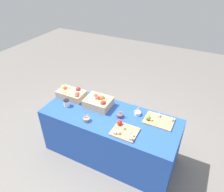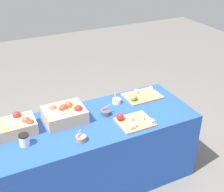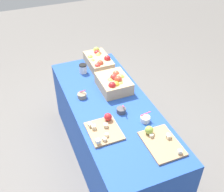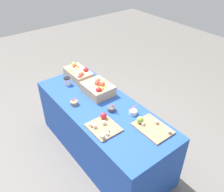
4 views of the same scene
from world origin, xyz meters
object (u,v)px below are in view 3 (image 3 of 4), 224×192
(cutting_board_front, at_px, (104,129))
(sample_bowl_near, at_px, (82,95))
(sample_bowl_mid, at_px, (121,110))
(sample_bowl_far, at_px, (145,119))
(apple_crate_left, at_px, (98,61))
(coffee_cup, at_px, (83,69))
(apple_crate_middle, at_px, (114,83))
(cutting_board_back, at_px, (160,141))

(cutting_board_front, xyz_separation_m, sample_bowl_near, (-0.52, -0.04, 0.00))
(sample_bowl_mid, xyz_separation_m, sample_bowl_far, (0.19, 0.15, 0.00))
(apple_crate_left, distance_m, sample_bowl_mid, 0.87)
(cutting_board_front, relative_size, sample_bowl_near, 3.47)
(apple_crate_left, distance_m, coffee_cup, 0.22)
(sample_bowl_near, distance_m, coffee_cup, 0.46)
(cutting_board_front, bearing_deg, coffee_cup, 173.38)
(cutting_board_front, bearing_deg, apple_crate_middle, 149.58)
(apple_crate_middle, xyz_separation_m, coffee_cup, (-0.42, -0.20, -0.02))
(cutting_board_front, relative_size, sample_bowl_mid, 3.02)
(sample_bowl_near, relative_size, sample_bowl_far, 0.86)
(apple_crate_left, xyz_separation_m, sample_bowl_far, (1.06, 0.06, -0.04))
(sample_bowl_far, relative_size, coffee_cup, 1.03)
(cutting_board_back, bearing_deg, apple_crate_left, -177.55)
(sample_bowl_near, bearing_deg, apple_crate_middle, 92.66)
(apple_crate_left, distance_m, sample_bowl_near, 0.62)
(apple_crate_left, relative_size, sample_bowl_near, 4.59)
(cutting_board_front, xyz_separation_m, coffee_cup, (-0.96, 0.11, 0.03))
(cutting_board_back, relative_size, sample_bowl_near, 4.15)
(coffee_cup, bearing_deg, sample_bowl_mid, 8.86)
(apple_crate_left, distance_m, cutting_board_back, 1.34)
(apple_crate_left, height_order, cutting_board_back, apple_crate_left)
(sample_bowl_mid, distance_m, sample_bowl_far, 0.25)
(apple_crate_middle, xyz_separation_m, cutting_board_front, (0.54, -0.32, -0.06))
(apple_crate_left, relative_size, sample_bowl_mid, 3.99)
(sample_bowl_mid, bearing_deg, cutting_board_front, -54.78)
(apple_crate_left, bearing_deg, sample_bowl_near, -35.25)
(cutting_board_back, relative_size, sample_bowl_mid, 3.61)
(cutting_board_front, xyz_separation_m, sample_bowl_mid, (-0.17, 0.23, 0.01))
(apple_crate_middle, distance_m, cutting_board_front, 0.63)
(sample_bowl_mid, height_order, sample_bowl_far, sample_bowl_far)
(apple_crate_middle, xyz_separation_m, sample_bowl_near, (0.02, -0.35, -0.05))
(apple_crate_left, relative_size, cutting_board_back, 1.11)
(cutting_board_front, relative_size, cutting_board_back, 0.84)
(sample_bowl_far, bearing_deg, coffee_cup, -164.42)
(apple_crate_middle, relative_size, cutting_board_front, 1.17)
(apple_crate_left, xyz_separation_m, sample_bowl_near, (0.51, -0.36, -0.04))
(cutting_board_front, bearing_deg, sample_bowl_far, 85.74)
(apple_crate_middle, relative_size, sample_bowl_mid, 3.54)
(apple_crate_left, relative_size, sample_bowl_far, 3.95)
(apple_crate_left, relative_size, cutting_board_front, 1.32)
(cutting_board_back, distance_m, coffee_cup, 1.29)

